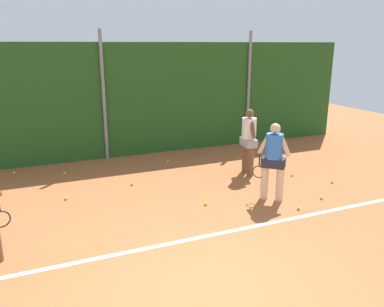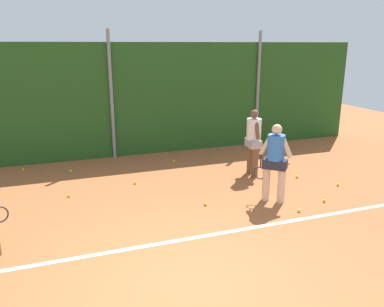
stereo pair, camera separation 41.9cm
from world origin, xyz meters
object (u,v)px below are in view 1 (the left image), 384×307
tennis_ball_6 (292,175)px  tennis_ball_4 (64,173)px  player_midcourt (273,158)px  tennis_ball_5 (282,162)px  player_backcourt_far (249,138)px  tennis_ball_1 (298,208)px  tennis_ball_3 (132,184)px  tennis_ball_2 (168,161)px  tennis_ball_0 (332,182)px  tennis_ball_10 (66,198)px  tennis_ball_11 (206,204)px  tennis_ball_9 (14,173)px  tennis_ball_8 (321,198)px

tennis_ball_6 → tennis_ball_4: bearing=155.9°
player_midcourt → tennis_ball_5: bearing=-87.0°
player_backcourt_far → tennis_ball_6: bearing=64.0°
tennis_ball_1 → tennis_ball_3: (-2.80, 2.71, 0.00)m
player_midcourt → tennis_ball_2: player_midcourt is taller
tennis_ball_0 → tennis_ball_4: size_ratio=1.00×
tennis_ball_1 → tennis_ball_10: (-4.35, 2.39, 0.00)m
player_midcourt → tennis_ball_1: player_midcourt is taller
tennis_ball_1 → tennis_ball_6: (1.16, 1.78, 0.00)m
tennis_ball_4 → tennis_ball_11: 4.13m
player_midcourt → tennis_ball_2: (-1.18, 3.45, -0.91)m
tennis_ball_5 → tennis_ball_10: size_ratio=1.00×
tennis_ball_10 → tennis_ball_11: bearing=-28.3°
tennis_ball_3 → tennis_ball_10: 1.59m
tennis_ball_2 → tennis_ball_6: 3.47m
player_midcourt → tennis_ball_4: bearing=2.2°
tennis_ball_0 → tennis_ball_3: bearing=159.0°
player_backcourt_far → tennis_ball_6: 1.46m
tennis_ball_3 → tennis_ball_11: bearing=-57.3°
tennis_ball_2 → tennis_ball_3: same height
tennis_ball_3 → tennis_ball_5: same height
player_backcourt_far → tennis_ball_2: (-1.59, 1.75, -0.92)m
tennis_ball_3 → tennis_ball_10: same height
tennis_ball_3 → tennis_ball_9: (-2.63, 2.00, 0.00)m
tennis_ball_2 → tennis_ball_11: same height
tennis_ball_11 → player_backcourt_far: bearing=37.9°
tennis_ball_6 → tennis_ball_9: bearing=156.0°
tennis_ball_9 → tennis_ball_6: bearing=-24.0°
tennis_ball_0 → tennis_ball_5: (-0.15, 1.87, 0.00)m
tennis_ball_5 → tennis_ball_10: same height
tennis_ball_2 → tennis_ball_9: (-4.04, 0.57, 0.00)m
tennis_ball_3 → tennis_ball_0: bearing=-21.0°
tennis_ball_1 → tennis_ball_4: size_ratio=1.00×
tennis_ball_5 → tennis_ball_6: same height
tennis_ball_2 → tennis_ball_10: (-2.97, -1.75, 0.00)m
tennis_ball_0 → tennis_ball_10: same height
tennis_ball_0 → tennis_ball_10: size_ratio=1.00×
player_backcourt_far → tennis_ball_0: 2.30m
tennis_ball_4 → tennis_ball_8: (5.04, -3.92, 0.00)m
player_midcourt → tennis_ball_5: player_midcourt is taller
tennis_ball_1 → tennis_ball_2: size_ratio=1.00×
tennis_ball_5 → tennis_ball_11: bearing=-149.9°
tennis_ball_8 → tennis_ball_9: (-6.23, 4.46, 0.00)m
tennis_ball_2 → tennis_ball_4: same height
tennis_ball_0 → tennis_ball_2: size_ratio=1.00×
player_midcourt → tennis_ball_10: player_midcourt is taller
player_midcourt → tennis_ball_4: player_midcourt is taller
tennis_ball_3 → player_backcourt_far: bearing=-6.1°
tennis_ball_1 → tennis_ball_4: same height
tennis_ball_3 → tennis_ball_4: bearing=134.2°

